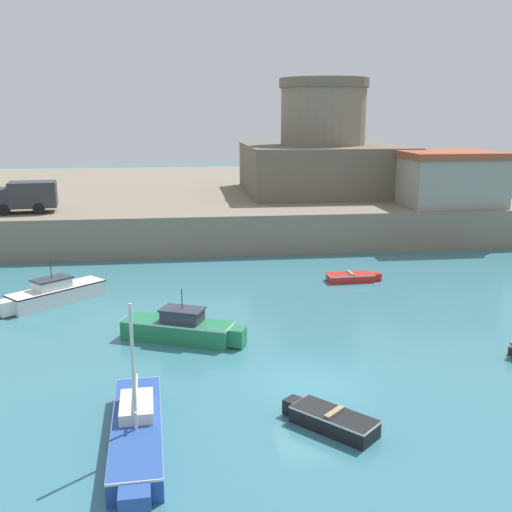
# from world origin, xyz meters

# --- Properties ---
(ground_plane) EXTENTS (200.00, 200.00, 0.00)m
(ground_plane) POSITION_xyz_m (0.00, 0.00, 0.00)
(ground_plane) COLOR teal
(quay_seawall) EXTENTS (120.00, 40.00, 2.86)m
(quay_seawall) POSITION_xyz_m (0.00, 40.37, 1.43)
(quay_seawall) COLOR gray
(quay_seawall) RESTS_ON ground
(motorboat_white_0) EXTENTS (5.07, 4.64, 2.31)m
(motorboat_white_0) POSITION_xyz_m (-11.36, 10.99, 0.55)
(motorboat_white_0) COLOR white
(motorboat_white_0) RESTS_ON ground
(dinghy_black_2) EXTENTS (2.82, 2.95, 0.65)m
(dinghy_black_2) POSITION_xyz_m (-0.06, -3.39, 0.31)
(dinghy_black_2) COLOR black
(dinghy_black_2) RESTS_ON ground
(dinghy_red_3) EXTENTS (3.26, 1.28, 0.56)m
(dinghy_red_3) POSITION_xyz_m (5.40, 13.29, 0.26)
(dinghy_red_3) COLOR red
(dinghy_red_3) RESTS_ON ground
(sailboat_blue_4) EXTENTS (1.78, 6.85, 4.60)m
(sailboat_blue_4) POSITION_xyz_m (-6.11, -3.59, 0.45)
(sailboat_blue_4) COLOR #284C9E
(sailboat_blue_4) RESTS_ON ground
(motorboat_green_5) EXTENTS (5.54, 3.24, 2.39)m
(motorboat_green_5) POSITION_xyz_m (-4.77, 4.87, 0.57)
(motorboat_green_5) COLOR #237A4C
(motorboat_green_5) RESTS_ON ground
(fortress) EXTENTS (13.57, 13.57, 9.89)m
(fortress) POSITION_xyz_m (8.00, 32.71, 6.16)
(fortress) COLOR #685E4F
(fortress) RESTS_ON quay_seawall
(harbor_shed_near_wharf) EXTENTS (7.50, 6.95, 4.10)m
(harbor_shed_near_wharf) POSITION_xyz_m (16.00, 24.32, 4.93)
(harbor_shed_near_wharf) COLOR gray
(harbor_shed_near_wharf) RESTS_ON quay_seawall
(truck_on_quay) EXTENTS (4.53, 2.64, 2.20)m
(truck_on_quay) POSITION_xyz_m (-15.61, 23.88, 4.07)
(truck_on_quay) COLOR #333338
(truck_on_quay) RESTS_ON quay_seawall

